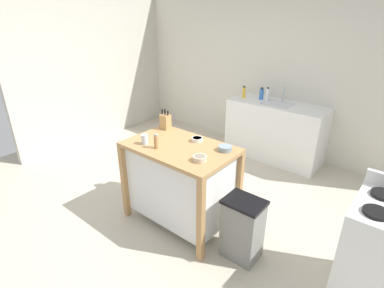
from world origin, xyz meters
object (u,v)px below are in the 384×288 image
bowl_ceramic_wide (197,139)px  bottle_dish_soap (262,94)px  sink_faucet (283,95)px  bottle_spray_cleaner (267,95)px  knife_block (165,121)px  bowl_stoneware_deep (200,158)px  drinking_cup (145,139)px  pepper_grinder (156,141)px  kitchen_island (180,180)px  trash_bin (242,229)px  bottle_hand_soap (244,92)px  bowl_ceramic_small (225,148)px

bowl_ceramic_wide → bottle_dish_soap: bottle_dish_soap is taller
sink_faucet → bottle_dish_soap: size_ratio=1.15×
bottle_dish_soap → bottle_spray_cleaner: bearing=-22.3°
knife_block → bottle_spray_cleaner: size_ratio=1.08×
bottle_dish_soap → bowl_stoneware_deep: bearing=-76.0°
bottle_spray_cleaner → bottle_dish_soap: (-0.12, 0.05, -0.01)m
drinking_cup → sink_faucet: bearing=80.8°
pepper_grinder → bottle_dish_soap: (-0.07, 2.38, -0.01)m
kitchen_island → bottle_dish_soap: bottle_dish_soap is taller
trash_bin → bottle_dish_soap: 2.54m
knife_block → trash_bin: bearing=-13.4°
pepper_grinder → trash_bin: pepper_grinder is taller
bottle_hand_soap → bowl_ceramic_wide: bearing=-74.0°
pepper_grinder → trash_bin: bearing=9.0°
kitchen_island → bowl_ceramic_wide: bowl_ceramic_wide is taller
trash_bin → bottle_hand_soap: (-1.28, 2.12, 0.67)m
kitchen_island → drinking_cup: size_ratio=10.85×
bottle_spray_cleaner → bottle_dish_soap: 0.13m
bowl_ceramic_wide → sink_faucet: size_ratio=0.54×
kitchen_island → pepper_grinder: pepper_grinder is taller
bottle_hand_soap → bowl_stoneware_deep: bearing=-69.3°
bottle_dish_soap → bottle_hand_soap: bearing=-158.4°
bowl_ceramic_small → bottle_spray_cleaner: bottle_spray_cleaner is taller
bowl_ceramic_small → bottle_spray_cleaner: 2.00m
bowl_ceramic_wide → trash_bin: bowl_ceramic_wide is taller
bowl_ceramic_wide → sink_faucet: 2.07m
trash_bin → bottle_dish_soap: (-1.02, 2.23, 0.67)m
kitchen_island → pepper_grinder: (-0.14, -0.19, 0.48)m
kitchen_island → knife_block: bearing=150.0°
bowl_ceramic_small → bottle_dish_soap: bottle_dish_soap is taller
kitchen_island → bottle_spray_cleaner: bottle_spray_cleaner is taller
trash_bin → bottle_spray_cleaner: bottle_spray_cleaner is taller
bowl_ceramic_wide → bottle_dish_soap: bearing=98.1°
pepper_grinder → kitchen_island: bearing=53.4°
bowl_ceramic_small → pepper_grinder: size_ratio=0.85×
drinking_cup → bottle_hand_soap: bearing=94.2°
pepper_grinder → bottle_dish_soap: bearing=91.8°
drinking_cup → pepper_grinder: 0.16m
knife_block → bottle_hand_soap: 1.83m
kitchen_island → bowl_stoneware_deep: bearing=-19.7°
bowl_stoneware_deep → bottle_dish_soap: size_ratio=0.68×
bowl_ceramic_wide → bottle_hand_soap: 1.96m
trash_bin → sink_faucet: (-0.71, 2.32, 0.69)m
bowl_stoneware_deep → bottle_spray_cleaner: 2.31m
knife_block → bottle_dish_soap: 1.94m
kitchen_island → bowl_stoneware_deep: (0.36, -0.13, 0.43)m
pepper_grinder → sink_faucet: (0.24, 2.47, 0.01)m
knife_block → bowl_ceramic_small: knife_block is taller
bowl_ceramic_small → sink_faucet: size_ratio=0.61×
bottle_spray_cleaner → sink_faucet: bearing=36.4°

